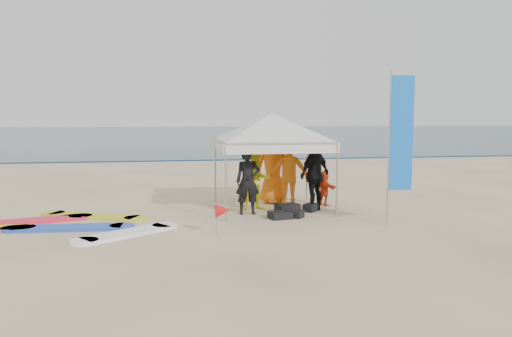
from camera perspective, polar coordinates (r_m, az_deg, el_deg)
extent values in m
plane|color=beige|center=(9.06, -3.45, -9.40)|extent=(120.00, 120.00, 0.00)
cube|color=#0C2633|center=(68.73, -9.02, 3.97)|extent=(160.00, 84.00, 0.08)
cube|color=silver|center=(27.00, -7.74, 0.86)|extent=(160.00, 1.20, 0.01)
imported|color=black|center=(12.23, -0.95, -1.46)|extent=(0.60, 0.40, 1.63)
imported|color=yellow|center=(12.81, 0.07, -1.31)|extent=(0.81, 0.66, 1.54)
imported|color=orange|center=(13.36, 3.73, -0.23)|extent=(1.27, 0.78, 1.91)
imported|color=black|center=(12.79, 6.71, -0.70)|extent=(1.13, 1.00, 1.84)
imported|color=orange|center=(13.72, 1.94, 0.03)|extent=(1.03, 0.74, 1.95)
imported|color=red|center=(13.58, 7.81, -2.23)|extent=(0.60, 0.91, 0.94)
cylinder|color=#A5A5A8|center=(14.04, -4.68, -0.21)|extent=(0.05, 0.05, 1.77)
cylinder|color=#A5A5A8|center=(14.52, 5.84, -0.02)|extent=(0.05, 0.05, 1.77)
cylinder|color=#A5A5A8|center=(11.42, -3.48, -1.64)|extent=(0.05, 0.05, 1.77)
cylinder|color=#A5A5A8|center=(12.00, 9.26, -1.34)|extent=(0.05, 0.05, 1.77)
cube|color=silver|center=(11.56, 3.07, 2.28)|extent=(2.76, 0.02, 0.24)
cube|color=silver|center=(14.16, 0.67, 2.97)|extent=(2.76, 0.02, 0.24)
cube|color=silver|center=(12.66, -4.17, 2.59)|extent=(0.02, 2.76, 0.24)
cube|color=silver|center=(13.19, 7.43, 2.70)|extent=(0.02, 2.76, 0.24)
pyramid|color=silver|center=(12.84, 1.76, 6.36)|extent=(3.76, 3.76, 0.71)
cylinder|color=#A5A5A8|center=(11.29, 14.96, 2.18)|extent=(0.04, 0.04, 3.38)
cube|color=blue|center=(11.40, 16.32, 3.88)|extent=(0.53, 0.03, 2.51)
cylinder|color=#A5A5A8|center=(10.19, -4.52, -5.93)|extent=(0.02, 0.02, 0.60)
cone|color=red|center=(10.16, -3.85, -4.82)|extent=(0.28, 0.28, 0.28)
cube|color=black|center=(12.53, 3.60, -4.56)|extent=(0.64, 0.52, 0.22)
cube|color=black|center=(11.97, 4.29, -5.16)|extent=(0.55, 0.52, 0.18)
cube|color=black|center=(11.81, 2.77, -5.35)|extent=(0.57, 0.50, 0.16)
cube|color=black|center=(12.73, 6.27, -4.46)|extent=(0.44, 0.44, 0.20)
cube|color=blue|center=(11.42, -20.64, -6.36)|extent=(2.27, 0.69, 0.07)
cube|color=white|center=(10.54, -14.52, -7.18)|extent=(1.81, 1.54, 0.07)
cube|color=gold|center=(12.53, -18.08, -5.19)|extent=(2.25, 1.44, 0.07)
cube|color=#F31C41|center=(12.45, -24.99, -5.53)|extent=(2.49, 1.22, 0.07)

